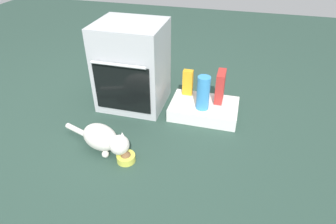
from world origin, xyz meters
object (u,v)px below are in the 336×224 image
(pantry_cabinet, at_px, (204,109))
(juice_carton, at_px, (188,82))
(cereal_box, at_px, (220,87))
(water_bottle, at_px, (203,93))
(oven, at_px, (132,66))
(food_bowl, at_px, (126,157))
(cat, at_px, (104,139))

(pantry_cabinet, distance_m, juice_carton, 0.29)
(pantry_cabinet, relative_size, cereal_box, 2.12)
(cereal_box, bearing_deg, water_bottle, -126.99)
(juice_carton, bearing_deg, oven, -169.35)
(water_bottle, bearing_deg, cereal_box, 53.01)
(oven, xyz_separation_m, pantry_cabinet, (0.68, -0.04, -0.33))
(cereal_box, bearing_deg, oven, -176.00)
(pantry_cabinet, bearing_deg, cereal_box, 38.15)
(food_bowl, bearing_deg, cat, 161.03)
(cereal_box, bearing_deg, pantry_cabinet, -141.85)
(food_bowl, height_order, cat, cat)
(pantry_cabinet, distance_m, water_bottle, 0.22)
(food_bowl, height_order, water_bottle, water_bottle)
(pantry_cabinet, xyz_separation_m, cereal_box, (0.12, 0.09, 0.20))
(cat, distance_m, juice_carton, 0.95)
(food_bowl, relative_size, cat, 0.22)
(pantry_cabinet, xyz_separation_m, food_bowl, (-0.46, -0.75, -0.03))
(food_bowl, xyz_separation_m, juice_carton, (0.27, 0.88, 0.20))
(oven, relative_size, water_bottle, 2.58)
(oven, distance_m, cat, 0.77)
(pantry_cabinet, relative_size, water_bottle, 1.98)
(food_bowl, bearing_deg, juice_carton, 72.70)
(pantry_cabinet, relative_size, food_bowl, 4.32)
(cat, bearing_deg, juice_carton, 78.79)
(water_bottle, bearing_deg, oven, 170.61)
(food_bowl, bearing_deg, oven, 105.86)
(oven, xyz_separation_m, cat, (0.03, -0.72, -0.27))
(juice_carton, bearing_deg, cereal_box, -7.21)
(juice_carton, bearing_deg, food_bowl, -107.30)
(food_bowl, bearing_deg, cereal_box, 55.77)
(juice_carton, bearing_deg, water_bottle, -49.69)
(cereal_box, bearing_deg, cat, -134.89)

